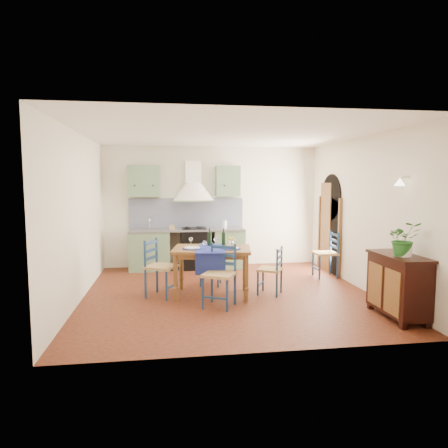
% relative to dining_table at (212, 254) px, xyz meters
% --- Properties ---
extents(floor, '(5.00, 5.00, 0.00)m').
position_rel_dining_table_xyz_m(floor, '(0.29, 0.08, -0.74)').
color(floor, '#43140E').
rests_on(floor, ground).
extents(back_wall, '(5.00, 0.96, 2.80)m').
position_rel_dining_table_xyz_m(back_wall, '(-0.18, 2.37, 0.31)').
color(back_wall, white).
rests_on(back_wall, ground).
extents(right_wall, '(0.26, 5.00, 2.80)m').
position_rel_dining_table_xyz_m(right_wall, '(2.78, 0.36, 0.59)').
color(right_wall, white).
rests_on(right_wall, ground).
extents(left_wall, '(0.04, 5.00, 2.80)m').
position_rel_dining_table_xyz_m(left_wall, '(-2.21, 0.08, 0.66)').
color(left_wall, white).
rests_on(left_wall, ground).
extents(ceiling, '(5.00, 5.00, 0.01)m').
position_rel_dining_table_xyz_m(ceiling, '(0.29, 0.08, 2.06)').
color(ceiling, white).
rests_on(ceiling, back_wall).
extents(dining_table, '(1.45, 1.13, 1.16)m').
position_rel_dining_table_xyz_m(dining_table, '(0.00, 0.00, 0.00)').
color(dining_table, brown).
rests_on(dining_table, ground).
extents(chair_near, '(0.63, 0.63, 1.00)m').
position_rel_dining_table_xyz_m(chair_near, '(0.05, -0.62, -0.23)').
color(chair_near, navy).
rests_on(chair_near, ground).
extents(chair_far, '(0.48, 0.48, 0.84)m').
position_rel_dining_table_xyz_m(chair_far, '(0.04, 0.69, -0.31)').
color(chair_far, navy).
rests_on(chair_far, ground).
extents(chair_left, '(0.63, 0.63, 1.00)m').
position_rel_dining_table_xyz_m(chair_left, '(-0.91, 0.08, -0.23)').
color(chair_left, navy).
rests_on(chair_left, ground).
extents(chair_right, '(0.53, 0.53, 0.84)m').
position_rel_dining_table_xyz_m(chair_right, '(1.04, -0.06, -0.31)').
color(chair_right, navy).
rests_on(chair_right, ground).
extents(chair_spare, '(0.45, 0.45, 0.96)m').
position_rel_dining_table_xyz_m(chair_spare, '(2.52, 1.03, -0.25)').
color(chair_spare, navy).
rests_on(chair_spare, ground).
extents(sideboard, '(0.50, 1.05, 0.94)m').
position_rel_dining_table_xyz_m(sideboard, '(2.55, -1.52, -0.24)').
color(sideboard, black).
rests_on(sideboard, ground).
extents(potted_plant, '(0.50, 0.46, 0.49)m').
position_rel_dining_table_xyz_m(potted_plant, '(2.54, -1.62, 0.44)').
color(potted_plant, '#236725').
rests_on(potted_plant, sideboard).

